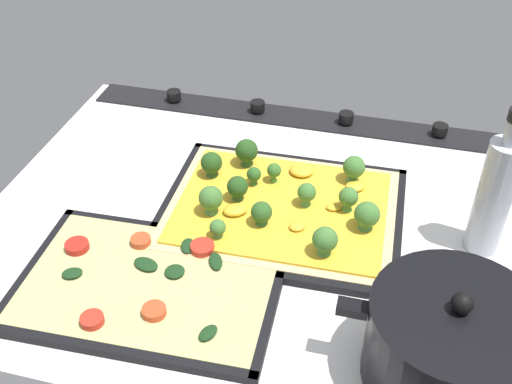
{
  "coord_description": "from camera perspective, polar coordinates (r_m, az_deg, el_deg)",
  "views": [
    {
      "loc": [
        -17.2,
        71.06,
        62.42
      ],
      "look_at": [
        0.73,
        0.95,
        6.18
      ],
      "focal_mm": 43.72,
      "sensor_mm": 36.0,
      "label": 1
    }
  ],
  "objects": [
    {
      "name": "ground_plane",
      "position": [
        0.97,
        0.56,
        -3.31
      ],
      "size": [
        85.99,
        69.08,
        3.0
      ],
      "primitive_type": "cube",
      "color": "white"
    },
    {
      "name": "stove_control_panel",
      "position": [
        1.21,
        4.14,
        6.88
      ],
      "size": [
        82.55,
        7.0,
        2.6
      ],
      "color": "black",
      "rests_on": "ground_plane"
    },
    {
      "name": "baking_tray_front",
      "position": [
        0.97,
        2.35,
        -1.94
      ],
      "size": [
        37.62,
        30.19,
        1.3
      ],
      "color": "black",
      "rests_on": "ground_plane"
    },
    {
      "name": "baking_tray_back",
      "position": [
        0.87,
        -9.75,
        -8.55
      ],
      "size": [
        36.22,
        25.37,
        1.3
      ],
      "color": "black",
      "rests_on": "ground_plane"
    },
    {
      "name": "cooking_pot",
      "position": [
        0.75,
        17.32,
        -13.19
      ],
      "size": [
        26.16,
        19.34,
        13.88
      ],
      "color": "black",
      "rests_on": "ground_plane"
    },
    {
      "name": "veggie_pizza_back",
      "position": [
        0.86,
        -9.83,
        -8.15
      ],
      "size": [
        33.73,
        22.89,
        1.9
      ],
      "color": "tan",
      "rests_on": "baking_tray_back"
    },
    {
      "name": "broccoli_pizza",
      "position": [
        0.96,
        2.41,
        -1.05
      ],
      "size": [
        35.17,
        27.74,
        6.09
      ],
      "color": "#D3B77F",
      "rests_on": "baking_tray_front"
    },
    {
      "name": "oil_bottle",
      "position": [
        0.92,
        21.01,
        -0.2
      ],
      "size": [
        4.97,
        4.97,
        22.98
      ],
      "color": "#B7BCC6",
      "rests_on": "ground_plane"
    }
  ]
}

